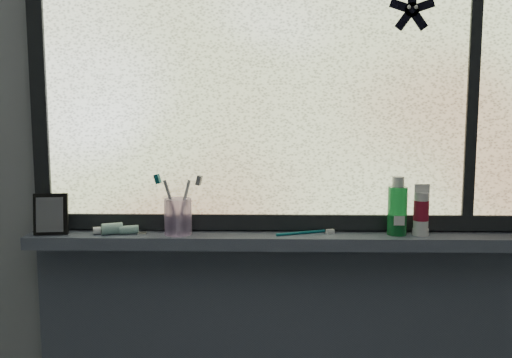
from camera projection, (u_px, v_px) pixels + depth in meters
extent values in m
cube|color=#9EA3A8|center=(281.00, 160.00, 1.86)|extent=(3.00, 0.01, 2.50)
cube|color=#525A6D|center=(281.00, 240.00, 1.82)|extent=(1.62, 0.14, 0.04)
cube|color=silver|center=(282.00, 73.00, 1.80)|extent=(1.50, 0.01, 1.00)
cube|color=black|center=(281.00, 222.00, 1.86)|extent=(1.60, 0.03, 0.05)
cube|color=black|center=(39.00, 73.00, 1.81)|extent=(0.05, 0.03, 1.10)
cube|color=black|center=(473.00, 72.00, 1.79)|extent=(0.03, 0.03, 1.00)
cube|color=black|center=(51.00, 214.00, 1.80)|extent=(0.11, 0.07, 0.13)
cylinder|color=#C6A9DF|center=(178.00, 217.00, 1.81)|extent=(0.10, 0.10, 0.11)
cylinder|color=#1B8E40|center=(397.00, 206.00, 1.80)|extent=(0.06, 0.06, 0.15)
cylinder|color=silver|center=(421.00, 208.00, 1.79)|extent=(0.05, 0.05, 0.12)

